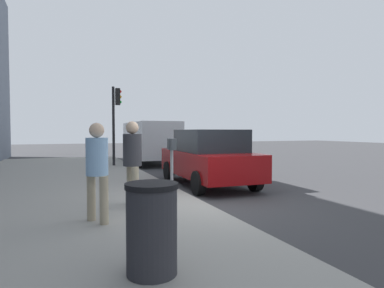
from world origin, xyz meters
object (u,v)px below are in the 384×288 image
Objects in this scene: parking_meter at (172,156)px; traffic_signal at (116,112)px; pedestrian_at_meter at (132,156)px; parked_sedan_near at (208,157)px; parked_van_far at (150,140)px; pedestrian_bystander at (97,164)px; trash_bin at (152,228)px.

parking_meter is 0.39× the size of traffic_signal.
parking_meter is at bearing 10.26° from pedestrian_at_meter.
parked_sedan_near is (2.34, -1.97, -0.27)m from parking_meter.
pedestrian_at_meter is 10.45m from parked_van_far.
pedestrian_bystander is 5.18m from parked_sedan_near.
parked_van_far is at bearing 42.33° from pedestrian_bystander.
pedestrian_bystander is at bearing 161.36° from parked_van_far.
traffic_signal is at bearing 79.49° from pedestrian_at_meter.
parked_van_far reaches higher than pedestrian_at_meter.
parked_van_far is at bearing -11.38° from parking_meter.
parked_van_far reaches higher than pedestrian_bystander.
parking_meter is 2.16m from pedestrian_bystander.
traffic_signal reaches higher than pedestrian_bystander.
parking_meter is 8.31m from traffic_signal.
parked_van_far is 1.45× the size of traffic_signal.
pedestrian_at_meter is at bearing 22.21° from pedestrian_bystander.
pedestrian_bystander is 0.48× the size of traffic_signal.
traffic_signal reaches higher than pedestrian_at_meter.
parked_van_far reaches higher than parked_sedan_near.
pedestrian_bystander is (-1.25, 1.75, -0.01)m from parking_meter.
traffic_signal is (8.19, 0.05, 1.41)m from parking_meter.
pedestrian_at_meter is at bearing -7.61° from trash_bin.
parked_van_far is at bearing -14.12° from trash_bin.
parked_van_far is 13.80m from trash_bin.
pedestrian_at_meter is 0.40× the size of parked_sedan_near.
parking_meter is at bearing 139.95° from parked_sedan_near.
pedestrian_bystander is 11.65m from parked_van_far.
parking_meter is 0.79× the size of pedestrian_at_meter.
traffic_signal reaches higher than trash_bin.
traffic_signal is (9.45, -1.71, 1.42)m from pedestrian_bystander.
pedestrian_at_meter is 3.41m from trash_bin.
pedestrian_at_meter reaches higher than trash_bin.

